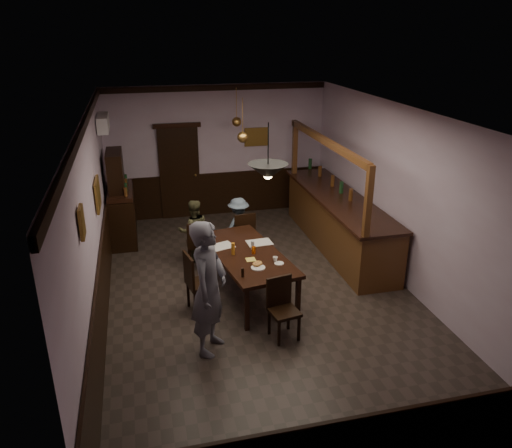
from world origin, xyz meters
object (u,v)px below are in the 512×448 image
object	(u,v)px
chair_near	(282,305)
soda_can	(254,250)
chair_far_right	(244,233)
person_seated_left	(194,231)
sideboard	(121,205)
pendant_brass_far	(237,122)
chair_side	(196,280)
dining_table	(247,256)
coffee_cup	(275,259)
chair_far_left	(198,242)
pendant_brass_mid	(243,137)
pendant_iron	(268,172)
person_standing	(209,288)
person_seated_right	(239,226)
bar_counter	(338,220)

from	to	relation	value
chair_near	soda_can	xyz separation A→B (m)	(-0.12, 1.24, 0.32)
chair_far_right	person_seated_left	bearing A→B (deg)	-12.45
chair_far_right	sideboard	xyz separation A→B (m)	(-2.25, 1.49, 0.24)
chair_far_right	person_seated_left	world-z (taller)	person_seated_left
soda_can	pendant_brass_far	xyz separation A→B (m)	(0.39, 3.20, 1.49)
chair_side	person_seated_left	bearing A→B (deg)	-17.83
chair_near	dining_table	bearing A→B (deg)	88.63
person_seated_left	coffee_cup	world-z (taller)	person_seated_left
chair_far_right	coffee_cup	size ratio (longest dim) A/B	11.80
chair_side	sideboard	size ratio (longest dim) A/B	0.52
chair_far_left	pendant_brass_far	world-z (taller)	pendant_brass_far
soda_can	sideboard	distance (m)	3.58
chair_side	pendant_brass_mid	distance (m)	2.88
pendant_iron	pendant_brass_mid	size ratio (longest dim) A/B	0.97
pendant_brass_far	person_seated_left	bearing A→B (deg)	-125.32
chair_side	dining_table	bearing A→B (deg)	-80.17
person_standing	soda_can	distance (m)	1.63
coffee_cup	pendant_brass_mid	xyz separation A→B (m)	(-0.06, 2.05, 1.50)
chair_far_left	sideboard	bearing A→B (deg)	-48.52
person_seated_right	sideboard	size ratio (longest dim) A/B	0.60
chair_near	pendant_iron	size ratio (longest dim) A/B	1.15
dining_table	pendant_brass_far	xyz separation A→B (m)	(0.49, 3.13, 1.61)
chair_far_right	pendant_iron	bearing A→B (deg)	82.73
chair_far_right	coffee_cup	bearing A→B (deg)	89.32
person_standing	bar_counter	distance (m)	4.14
chair_far_right	sideboard	bearing A→B (deg)	-38.04
dining_table	sideboard	world-z (taller)	sideboard
chair_far_left	soda_can	size ratio (longest dim) A/B	7.43
coffee_cup	bar_counter	distance (m)	2.62
soda_can	sideboard	bearing A→B (deg)	126.27
person_seated_right	sideboard	xyz separation A→B (m)	(-2.21, 1.21, 0.19)
person_seated_left	soda_can	size ratio (longest dim) A/B	10.10
dining_table	pendant_brass_far	world-z (taller)	pendant_brass_far
coffee_cup	pendant_iron	world-z (taller)	pendant_iron
person_seated_left	soda_can	distance (m)	1.73
chair_far_right	pendant_brass_mid	bearing A→B (deg)	-107.04
chair_far_left	person_seated_left	size ratio (longest dim) A/B	0.74
chair_near	pendant_brass_mid	bearing A→B (deg)	77.84
dining_table	bar_counter	world-z (taller)	bar_counter
pendant_brass_mid	person_seated_left	bearing A→B (deg)	-171.77
person_seated_left	sideboard	xyz separation A→B (m)	(-1.32, 1.36, 0.15)
person_seated_right	pendant_iron	bearing A→B (deg)	64.77
bar_counter	soda_can	bearing A→B (deg)	-144.47
chair_side	person_standing	distance (m)	1.13
chair_far_left	pendant_brass_far	size ratio (longest dim) A/B	1.10
chair_far_right	pendant_brass_mid	world-z (taller)	pendant_brass_mid
chair_far_right	pendant_brass_mid	distance (m)	1.80
person_seated_left	coffee_cup	distance (m)	2.18
person_seated_left	person_standing	bearing A→B (deg)	83.71
pendant_iron	chair_far_right	bearing A→B (deg)	87.35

